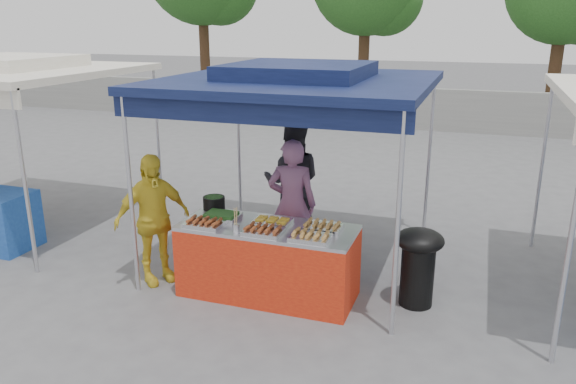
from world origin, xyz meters
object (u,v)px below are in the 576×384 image
(wok_burner, at_px, (418,260))
(customer_person, at_px, (153,219))
(vendor_table, at_px, (268,261))
(vendor_woman, at_px, (292,205))
(cooking_pot, at_px, (214,203))
(helper_man, at_px, (292,182))

(wok_burner, distance_m, customer_person, 3.12)
(vendor_table, relative_size, vendor_woman, 1.18)
(cooking_pot, relative_size, customer_person, 0.17)
(cooking_pot, height_order, vendor_woman, vendor_woman)
(vendor_woman, distance_m, customer_person, 1.72)
(vendor_table, height_order, wok_burner, wok_burner)
(cooking_pot, xyz_separation_m, customer_person, (-0.59, -0.46, -0.13))
(customer_person, bearing_deg, vendor_table, -50.32)
(vendor_table, distance_m, wok_burner, 1.69)
(vendor_woman, bearing_deg, wok_burner, 152.96)
(cooking_pot, bearing_deg, wok_burner, -0.44)
(vendor_table, xyz_separation_m, cooking_pot, (-0.84, 0.35, 0.50))
(vendor_woman, bearing_deg, customer_person, 22.72)
(customer_person, bearing_deg, helper_man, 4.51)
(vendor_woman, bearing_deg, helper_man, -81.79)
(vendor_table, height_order, helper_man, helper_man)
(wok_burner, bearing_deg, cooking_pot, 157.72)
(vendor_table, bearing_deg, helper_man, 99.78)
(wok_burner, bearing_deg, customer_person, 166.25)
(vendor_woman, relative_size, helper_man, 0.98)
(wok_burner, height_order, helper_man, helper_man)
(wok_burner, distance_m, vendor_woman, 1.74)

